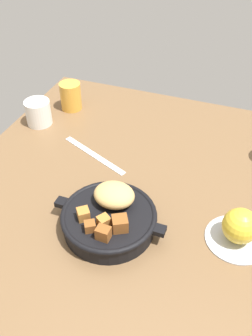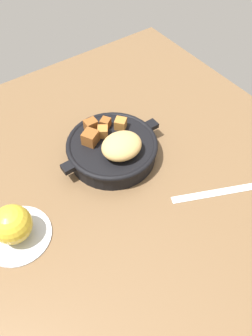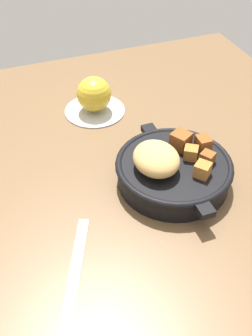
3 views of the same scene
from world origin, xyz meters
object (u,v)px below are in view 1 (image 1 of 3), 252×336
at_px(butter_knife, 94,155).
at_px(juice_glass_amber, 71,96).
at_px(ceramic_mug_white, 38,113).
at_px(cast_iron_skillet, 109,217).
at_px(red_apple, 240,226).

relative_size(butter_knife, juice_glass_amber, 2.62).
height_order(butter_knife, ceramic_mug_white, ceramic_mug_white).
bearing_deg(cast_iron_skillet, juice_glass_amber, 126.12).
distance_m(butter_knife, ceramic_mug_white, 0.23).
xyz_separation_m(cast_iron_skillet, ceramic_mug_white, (-0.35, 0.30, 0.01)).
relative_size(cast_iron_skillet, red_apple, 3.34).
distance_m(ceramic_mug_white, juice_glass_amber, 0.12).
xyz_separation_m(red_apple, butter_knife, (-0.39, 0.15, -0.04)).
height_order(cast_iron_skillet, ceramic_mug_white, cast_iron_skillet).
relative_size(cast_iron_skillet, juice_glass_amber, 2.90).
xyz_separation_m(ceramic_mug_white, juice_glass_amber, (0.05, 0.11, 0.01)).
relative_size(cast_iron_skillet, ceramic_mug_white, 3.34).
relative_size(red_apple, juice_glass_amber, 0.87).
xyz_separation_m(red_apple, juice_glass_amber, (-0.55, 0.35, -0.00)).
distance_m(butter_knife, juice_glass_amber, 0.26).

